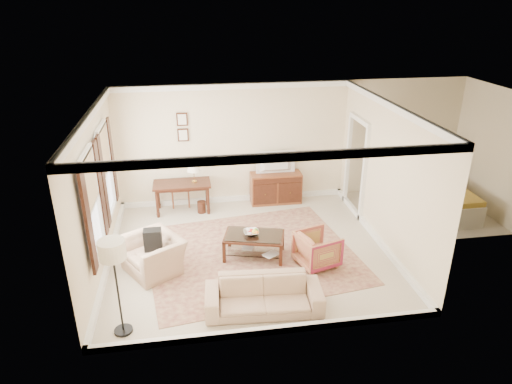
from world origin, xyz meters
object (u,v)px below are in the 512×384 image
object	(u,v)px
club_armchair	(153,249)
tv	(276,156)
writing_desk	(182,187)
coffee_table	(254,240)
striped_armchair	(317,248)
sideboard	(276,188)
sofa	(264,291)

from	to	relation	value
club_armchair	tv	bearing A→B (deg)	101.01
writing_desk	coffee_table	size ratio (longest dim) A/B	1.03
writing_desk	striped_armchair	size ratio (longest dim) A/B	1.81
sideboard	sofa	size ratio (longest dim) A/B	0.65
club_armchair	sofa	bearing A→B (deg)	19.15
writing_desk	club_armchair	xyz separation A→B (m)	(-0.56, -2.48, -0.16)
tv	coffee_table	bearing A→B (deg)	69.39
writing_desk	sofa	xyz separation A→B (m)	(1.25, -3.94, -0.24)
coffee_table	striped_armchair	bearing A→B (deg)	-22.92
tv	club_armchair	bearing A→B (deg)	42.98
club_armchair	writing_desk	bearing A→B (deg)	135.39
tv	striped_armchair	distance (m)	3.03
tv	coffee_table	distance (m)	2.72
sofa	tv	bearing A→B (deg)	80.22
sofa	sideboard	bearing A→B (deg)	80.29
club_armchair	striped_armchair	bearing A→B (deg)	52.81
sideboard	striped_armchair	size ratio (longest dim) A/B	1.68
striped_armchair	club_armchair	size ratio (longest dim) A/B	0.71
striped_armchair	sofa	distance (m)	1.71
writing_desk	striped_armchair	bearing A→B (deg)	-48.05
writing_desk	coffee_table	xyz separation A→B (m)	(1.35, -2.28, -0.24)
tv	club_armchair	size ratio (longest dim) A/B	0.87
coffee_table	striped_armchair	size ratio (longest dim) A/B	1.75
sideboard	writing_desk	bearing A→B (deg)	-175.87
tv	sofa	size ratio (longest dim) A/B	0.48
writing_desk	tv	size ratio (longest dim) A/B	1.46
writing_desk	striped_armchair	xyz separation A→B (m)	(2.48, -2.76, -0.24)
tv	sideboard	bearing A→B (deg)	-90.00
tv	sofa	bearing A→B (deg)	76.10
striped_armchair	club_armchair	xyz separation A→B (m)	(-3.04, 0.28, 0.09)
writing_desk	sideboard	size ratio (longest dim) A/B	1.07
sideboard	sofa	xyz separation A→B (m)	(-1.01, -4.11, -0.01)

